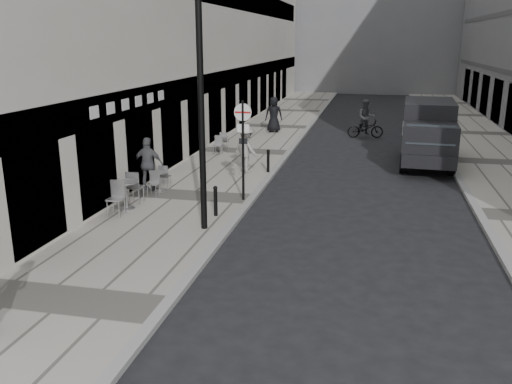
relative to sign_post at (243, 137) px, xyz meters
The scene contains 14 objects.
sidewalk 8.27m from the sign_post, 103.01° to the left, with size 4.00×60.00×0.12m, color #9F9A90.
far_sidewalk 12.24m from the sign_post, 40.26° to the left, with size 4.00×60.00×0.12m, color #9F9A90.
sign_post is the anchor object (origin of this frame).
lamppost 3.33m from the sign_post, 97.90° to the right, with size 0.30×0.30×6.57m.
bollard_near 2.43m from the sign_post, 102.71° to the right, with size 0.11×0.11×0.84m, color black.
bollard_far 4.21m from the sign_post, 89.26° to the left, with size 0.11×0.11×0.83m, color black.
panel_van 9.59m from the sign_post, 49.51° to the left, with size 2.34×5.62×2.59m.
cyclist 13.74m from the sign_post, 74.99° to the left, with size 1.97×0.94×2.04m.
pedestrian_a 3.60m from the sign_post, behind, with size 1.07×0.45×1.82m, color #56565B.
pedestrian_b 3.99m from the sign_post, 101.95° to the left, with size 1.17×0.67×1.81m, color gray.
pedestrian_c 13.43m from the sign_post, 96.33° to the left, with size 0.95×0.62×1.95m, color black.
cafe_table_near 3.45m from the sign_post, behind, with size 0.62×1.40×0.80m.
cafe_table_mid 3.97m from the sign_post, 151.80° to the right, with size 0.80×1.80×1.02m.
cafe_table_far 7.94m from the sign_post, 111.09° to the left, with size 0.65×1.47×0.84m.
Camera 1 is at (3.75, -6.02, 5.07)m, focal length 38.00 mm.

